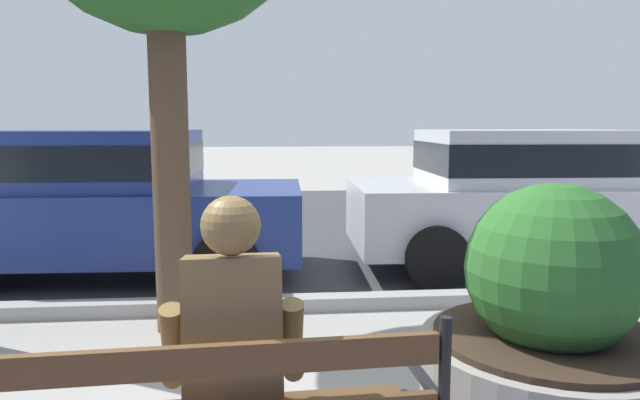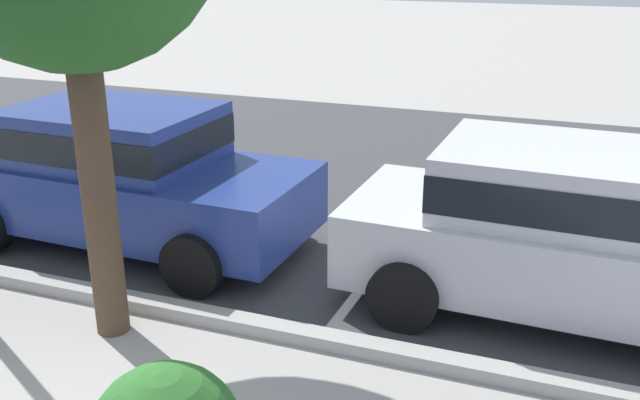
{
  "view_description": "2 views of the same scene",
  "coord_description": "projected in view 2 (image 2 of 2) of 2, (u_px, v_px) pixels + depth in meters",
  "views": [
    {
      "loc": [
        0.46,
        -2.04,
        1.63
      ],
      "look_at": [
        1.05,
        4.22,
        0.8
      ],
      "focal_mm": 32.55,
      "sensor_mm": 36.0,
      "label": 1
    },
    {
      "loc": [
        3.36,
        -1.99,
        3.23
      ],
      "look_at": [
        1.05,
        4.22,
        0.8
      ],
      "focal_mm": 39.51,
      "sensor_mm": 36.0,
      "label": 2
    }
  ],
  "objects": [
    {
      "name": "street_surface",
      "position": [
        331.0,
        171.0,
        10.56
      ],
      "size": [
        60.0,
        9.0,
        0.01
      ],
      "primitive_type": "cube",
      "color": "#424244",
      "rests_on": "ground"
    },
    {
      "name": "curb_stone",
      "position": [
        164.0,
        308.0,
        6.49
      ],
      "size": [
        60.0,
        0.2,
        0.12
      ],
      "primitive_type": "cube",
      "color": "#B2AFA8",
      "rests_on": "ground"
    },
    {
      "name": "parked_car_white",
      "position": [
        570.0,
        228.0,
        6.27
      ],
      "size": [
        4.15,
        2.03,
        1.56
      ],
      "color": "silver",
      "rests_on": "ground"
    },
    {
      "name": "parked_car_blue",
      "position": [
        124.0,
        171.0,
        7.81
      ],
      "size": [
        4.15,
        2.03,
        1.56
      ],
      "color": "navy",
      "rests_on": "ground"
    }
  ]
}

